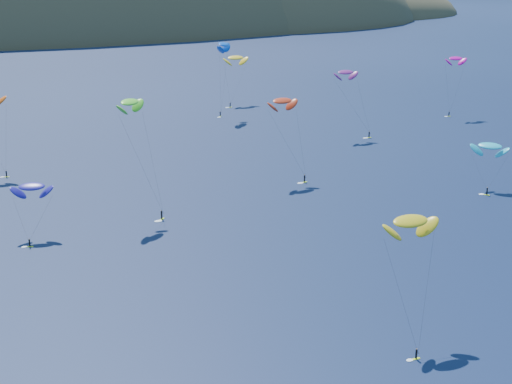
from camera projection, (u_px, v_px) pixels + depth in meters
name	position (u px, v px, depth m)	size (l,w,h in m)	color
island	(80.00, 39.00, 594.26)	(730.00, 300.00, 210.00)	#3D3526
kitesurfer_2	(410.00, 221.00, 109.14)	(9.33, 11.79, 20.47)	#D0FF1C
kitesurfer_3	(130.00, 102.00, 158.03)	(9.13, 13.18, 27.85)	#D0FF1C
kitesurfer_4	(223.00, 44.00, 255.93)	(9.79, 10.77, 28.65)	#D0FF1C
kitesurfer_5	(490.00, 146.00, 179.51)	(9.64, 11.09, 13.29)	#D0FF1C
kitesurfer_6	(346.00, 72.00, 229.10)	(10.52, 9.76, 22.92)	#D0FF1C
kitesurfer_8	(456.00, 59.00, 257.94)	(8.59, 4.75, 23.04)	#D0FF1C
kitesurfer_9	(282.00, 101.00, 185.32)	(9.48, 10.99, 22.90)	#D0FF1C
kitesurfer_10	(32.00, 187.00, 149.12)	(9.06, 10.68, 12.81)	#D0FF1C
kitesurfer_11	(236.00, 58.00, 281.36)	(11.97, 12.06, 20.53)	#D0FF1C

